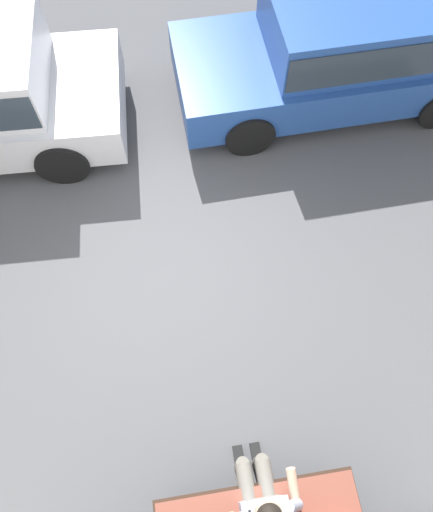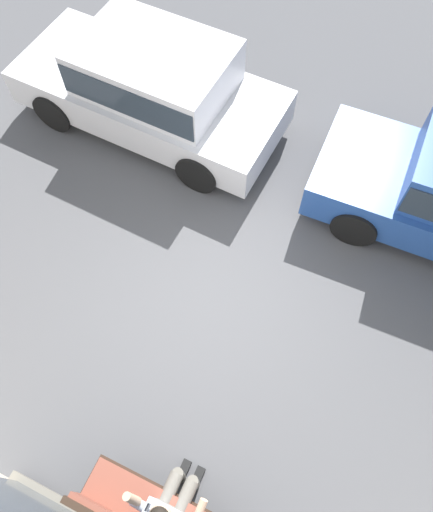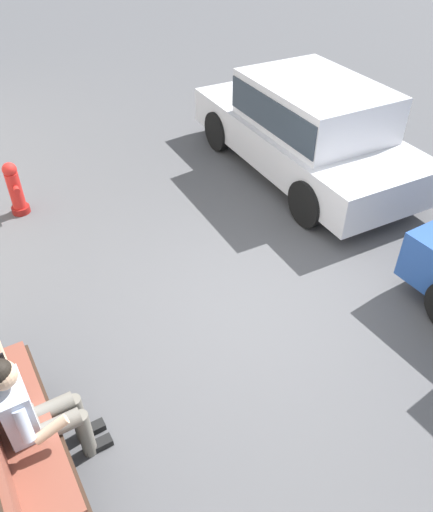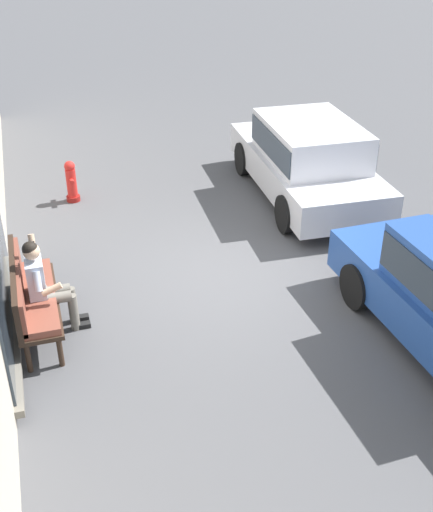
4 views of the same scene
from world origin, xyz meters
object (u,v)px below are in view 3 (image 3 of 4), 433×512
at_px(bench, 7,430).
at_px(parked_car_mid, 308,125).
at_px(fire_hydrant, 15,189).
at_px(person_on_phone, 33,411).

height_order(bench, parked_car_mid, parked_car_mid).
distance_m(parked_car_mid, fire_hydrant, 4.50).
height_order(bench, fire_hydrant, bench).
height_order(bench, person_on_phone, person_on_phone).
bearing_deg(parked_car_mid, person_on_phone, 119.91).
bearing_deg(parked_car_mid, fire_hydrant, 74.88).
relative_size(person_on_phone, parked_car_mid, 0.32).
distance_m(bench, fire_hydrant, 4.17).
bearing_deg(fire_hydrant, person_on_phone, 169.79).
distance_m(bench, parked_car_mid, 6.03).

